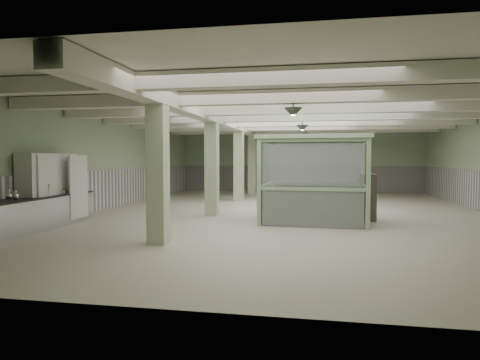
% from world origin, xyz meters
% --- Properties ---
extents(floor, '(20.00, 20.00, 0.00)m').
position_xyz_m(floor, '(0.00, 0.00, 0.00)').
color(floor, beige).
rests_on(floor, ground).
extents(ceiling, '(14.00, 20.00, 0.02)m').
position_xyz_m(ceiling, '(0.00, 0.00, 3.60)').
color(ceiling, white).
rests_on(ceiling, wall_back).
extents(wall_back, '(14.00, 0.02, 3.60)m').
position_xyz_m(wall_back, '(0.00, 10.00, 1.80)').
color(wall_back, '#A0B994').
rests_on(wall_back, floor).
extents(wall_front, '(14.00, 0.02, 3.60)m').
position_xyz_m(wall_front, '(0.00, -10.00, 1.80)').
color(wall_front, '#A0B994').
rests_on(wall_front, floor).
extents(wall_left, '(0.02, 20.00, 3.60)m').
position_xyz_m(wall_left, '(-7.00, 0.00, 1.80)').
color(wall_left, '#A0B994').
rests_on(wall_left, floor).
extents(wainscot_left, '(0.05, 19.90, 1.50)m').
position_xyz_m(wainscot_left, '(-6.97, 0.00, 0.75)').
color(wainscot_left, white).
rests_on(wainscot_left, floor).
extents(wainscot_back, '(13.90, 0.05, 1.50)m').
position_xyz_m(wainscot_back, '(0.00, 9.97, 0.75)').
color(wainscot_back, white).
rests_on(wainscot_back, floor).
extents(girder, '(0.45, 19.90, 0.40)m').
position_xyz_m(girder, '(-2.50, 0.00, 3.38)').
color(girder, silver).
rests_on(girder, ceiling).
extents(beam_a, '(13.90, 0.35, 0.32)m').
position_xyz_m(beam_a, '(0.00, -7.50, 3.42)').
color(beam_a, silver).
rests_on(beam_a, ceiling).
extents(beam_b, '(13.90, 0.35, 0.32)m').
position_xyz_m(beam_b, '(0.00, -5.00, 3.42)').
color(beam_b, silver).
rests_on(beam_b, ceiling).
extents(beam_c, '(13.90, 0.35, 0.32)m').
position_xyz_m(beam_c, '(0.00, -2.50, 3.42)').
color(beam_c, silver).
rests_on(beam_c, ceiling).
extents(beam_d, '(13.90, 0.35, 0.32)m').
position_xyz_m(beam_d, '(0.00, 0.00, 3.42)').
color(beam_d, silver).
rests_on(beam_d, ceiling).
extents(beam_e, '(13.90, 0.35, 0.32)m').
position_xyz_m(beam_e, '(0.00, 2.50, 3.42)').
color(beam_e, silver).
rests_on(beam_e, ceiling).
extents(beam_f, '(13.90, 0.35, 0.32)m').
position_xyz_m(beam_f, '(0.00, 5.00, 3.42)').
color(beam_f, silver).
rests_on(beam_f, ceiling).
extents(beam_g, '(13.90, 0.35, 0.32)m').
position_xyz_m(beam_g, '(0.00, 7.50, 3.42)').
color(beam_g, silver).
rests_on(beam_g, ceiling).
extents(column_a, '(0.42, 0.42, 3.60)m').
position_xyz_m(column_a, '(-2.50, -6.00, 1.80)').
color(column_a, beige).
rests_on(column_a, floor).
extents(column_b, '(0.42, 0.42, 3.60)m').
position_xyz_m(column_b, '(-2.50, -1.00, 1.80)').
color(column_b, beige).
rests_on(column_b, floor).
extents(column_c, '(0.42, 0.42, 3.60)m').
position_xyz_m(column_c, '(-2.50, 4.00, 1.80)').
color(column_c, beige).
rests_on(column_c, floor).
extents(column_d, '(0.42, 0.42, 3.60)m').
position_xyz_m(column_d, '(-2.50, 8.00, 1.80)').
color(column_d, beige).
rests_on(column_d, floor).
extents(pendant_front, '(0.44, 0.44, 0.22)m').
position_xyz_m(pendant_front, '(0.50, -5.00, 3.05)').
color(pendant_front, '#314131').
rests_on(pendant_front, ceiling).
extents(pendant_mid, '(0.44, 0.44, 0.22)m').
position_xyz_m(pendant_mid, '(0.50, 0.50, 3.05)').
color(pendant_mid, '#314131').
rests_on(pendant_mid, ceiling).
extents(pendant_back, '(0.44, 0.44, 0.22)m').
position_xyz_m(pendant_back, '(0.50, 5.50, 3.05)').
color(pendant_back, '#314131').
rests_on(pendant_back, ceiling).
extents(prep_counter, '(0.86, 4.94, 0.91)m').
position_xyz_m(prep_counter, '(-6.54, -4.94, 0.46)').
color(prep_counter, '#B3B3B7').
rests_on(prep_counter, floor).
extents(pitcher_near, '(0.21, 0.24, 0.27)m').
position_xyz_m(pitcher_near, '(-6.39, -5.72, 1.03)').
color(pitcher_near, '#B3B3B7').
rests_on(pitcher_near, prep_counter).
extents(pitcher_far, '(0.22, 0.24, 0.25)m').
position_xyz_m(pitcher_far, '(-6.66, -5.63, 1.02)').
color(pitcher_far, '#B3B3B7').
rests_on(pitcher_far, prep_counter).
extents(orange_bowl, '(0.30, 0.30, 0.09)m').
position_xyz_m(orange_bowl, '(-6.42, -3.67, 0.94)').
color(orange_bowl, '#B2B2B7').
rests_on(orange_bowl, prep_counter).
extents(walkin_cooler, '(0.77, 2.19, 2.01)m').
position_xyz_m(walkin_cooler, '(-6.62, -4.00, 1.00)').
color(walkin_cooler, white).
rests_on(walkin_cooler, floor).
extents(guard_booth, '(3.40, 2.92, 2.65)m').
position_xyz_m(guard_booth, '(0.98, -1.78, 1.78)').
color(guard_booth, '#9AB692').
rests_on(guard_booth, floor).
extents(filing_cabinet, '(0.49, 0.69, 1.47)m').
position_xyz_m(filing_cabinet, '(2.63, -1.25, 0.73)').
color(filing_cabinet, '#535648').
rests_on(filing_cabinet, floor).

